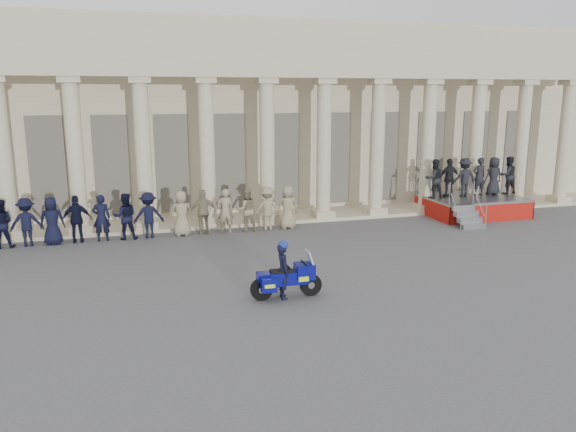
{
  "coord_description": "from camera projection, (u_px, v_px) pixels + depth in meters",
  "views": [
    {
      "loc": [
        -4.6,
        -15.59,
        5.65
      ],
      "look_at": [
        0.55,
        2.16,
        1.6
      ],
      "focal_mm": 35.0,
      "sensor_mm": 36.0,
      "label": 1
    }
  ],
  "objects": [
    {
      "name": "building",
      "position": [
        213.0,
        115.0,
        29.95
      ],
      "size": [
        40.0,
        12.5,
        9.0
      ],
      "color": "#BCAC8D",
      "rests_on": "ground"
    },
    {
      "name": "ground",
      "position": [
        290.0,
        283.0,
        17.09
      ],
      "size": [
        90.0,
        90.0,
        0.0
      ],
      "primitive_type": "plane",
      "color": "#4A4A4D",
      "rests_on": "ground"
    },
    {
      "name": "rider",
      "position": [
        283.0,
        269.0,
        15.65
      ],
      "size": [
        0.39,
        0.59,
        1.68
      ],
      "rotation": [
        0.0,
        0.0,
        1.56
      ],
      "color": "black",
      "rests_on": "ground"
    },
    {
      "name": "officer_rank",
      "position": [
        91.0,
        218.0,
        21.65
      ],
      "size": [
        16.45,
        0.7,
        1.84
      ],
      "color": "black",
      "rests_on": "ground"
    },
    {
      "name": "reviewing_stand",
      "position": [
        472.0,
        183.0,
        26.33
      ],
      "size": [
        4.88,
        4.18,
        2.7
      ],
      "color": "gray",
      "rests_on": "ground"
    },
    {
      "name": "motorcycle",
      "position": [
        287.0,
        278.0,
        15.73
      ],
      "size": [
        2.07,
        0.85,
        1.33
      ],
      "rotation": [
        0.0,
        0.0,
        -0.01
      ],
      "color": "black",
      "rests_on": "ground"
    }
  ]
}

